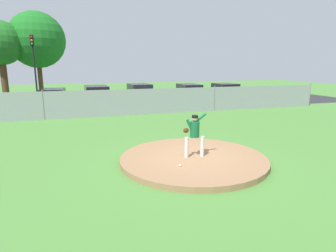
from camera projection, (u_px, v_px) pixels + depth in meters
name	position (u px, v px, depth m)	size (l,w,h in m)	color
ground_plane	(151.00, 127.00, 15.55)	(80.00, 80.00, 0.00)	#4C8438
asphalt_strip	(126.00, 106.00, 23.48)	(44.00, 7.00, 0.01)	#2B2B2D
pitchers_mound	(193.00, 159.00, 9.94)	(5.11, 5.11, 0.19)	#99704C
pitcher_youth	(194.00, 132.00, 9.70)	(0.82, 0.32, 1.55)	silver
baseball	(180.00, 165.00, 8.94)	(0.07, 0.07, 0.07)	white
chainlink_fence	(136.00, 102.00, 19.10)	(29.03, 0.07, 1.85)	gray
parked_car_slate	(189.00, 94.00, 24.73)	(1.83, 4.59, 1.70)	slate
parked_car_red	(97.00, 97.00, 22.29)	(2.02, 4.77, 1.73)	#A81919
parked_car_white	(140.00, 95.00, 24.11)	(2.07, 4.46, 1.76)	silver
parked_car_navy	(53.00, 100.00, 21.26)	(2.14, 4.53, 1.58)	#161E4C
parked_car_burgundy	(225.00, 94.00, 25.45)	(2.00, 4.07, 1.70)	maroon
traffic_cone_orange	(219.00, 104.00, 22.82)	(0.40, 0.40, 0.55)	orange
traffic_light_near	(34.00, 58.00, 24.24)	(0.28, 0.46, 5.79)	black
tree_broad_left	(0.00, 44.00, 25.57)	(3.95, 3.95, 7.26)	#4C331E
tree_slender_far	(37.00, 40.00, 27.69)	(5.39, 5.39, 8.41)	#4C331E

